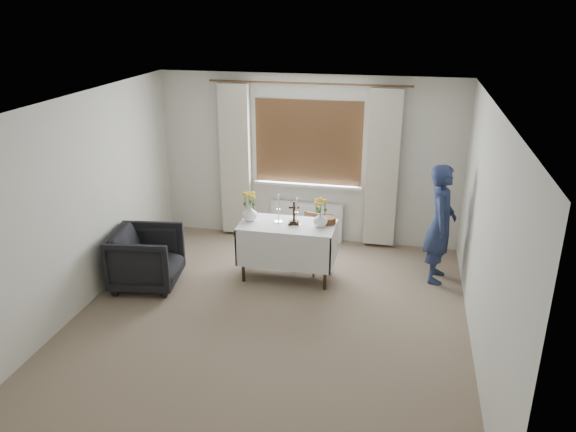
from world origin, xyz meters
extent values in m
plane|color=#7B6D55|center=(0.00, 0.00, 0.00)|extent=(5.00, 5.00, 0.00)
cube|color=silver|center=(-0.02, 1.12, 0.38)|extent=(1.24, 0.64, 0.76)
imported|color=black|center=(-1.74, 0.53, 0.38)|extent=(0.94, 0.92, 0.76)
imported|color=navy|center=(1.91, 1.49, 0.79)|extent=(0.43, 0.61, 1.57)
cube|color=silver|center=(0.00, 2.42, 0.30)|extent=(1.10, 0.10, 0.60)
imported|color=white|center=(-0.53, 1.16, 0.86)|extent=(0.26, 0.26, 0.21)
imported|color=white|center=(0.41, 1.14, 0.86)|extent=(0.23, 0.23, 0.19)
cylinder|color=brown|center=(0.48, 1.27, 0.80)|extent=(0.23, 0.23, 0.09)
camera|label=1|loc=(1.40, -5.45, 3.47)|focal=35.00mm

